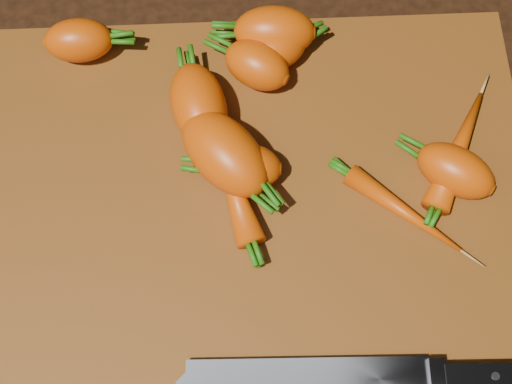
{
  "coord_description": "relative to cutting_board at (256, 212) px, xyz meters",
  "views": [
    {
      "loc": [
        -0.01,
        -0.22,
        0.61
      ],
      "look_at": [
        0.0,
        0.01,
        0.03
      ],
      "focal_mm": 50.0,
      "sensor_mm": 36.0,
      "label": 1
    }
  ],
  "objects": [
    {
      "name": "knife",
      "position": [
        0.05,
        -0.15,
        0.01
      ],
      "size": [
        0.32,
        0.04,
        0.02
      ],
      "rotation": [
        0.0,
        0.0,
        -0.03
      ],
      "color": "gray",
      "rests_on": "cutting_board"
    },
    {
      "name": "carrot_2",
      "position": [
        -0.03,
        0.04,
        0.03
      ],
      "size": [
        0.1,
        0.11,
        0.06
      ],
      "primitive_type": "ellipsoid",
      "rotation": [
        0.0,
        0.0,
        -0.89
      ],
      "color": "#C14102",
      "rests_on": "cutting_board"
    },
    {
      "name": "carrot_7",
      "position": [
        0.18,
        0.05,
        0.02
      ],
      "size": [
        0.08,
        0.12,
        0.03
      ],
      "primitive_type": "ellipsoid",
      "rotation": [
        0.0,
        0.0,
        1.09
      ],
      "color": "#C14102",
      "rests_on": "cutting_board"
    },
    {
      "name": "cutting_board",
      "position": [
        0.0,
        0.0,
        0.0
      ],
      "size": [
        0.5,
        0.4,
        0.01
      ],
      "primitive_type": "cube",
      "color": "brown",
      "rests_on": "ground"
    },
    {
      "name": "carrot_0",
      "position": [
        -0.16,
        0.17,
        0.03
      ],
      "size": [
        0.07,
        0.04,
        0.04
      ],
      "primitive_type": "ellipsoid",
      "rotation": [
        0.0,
        0.0,
        0.03
      ],
      "color": "#C14102",
      "rests_on": "cutting_board"
    },
    {
      "name": "carrot_1",
      "position": [
        -0.01,
        0.03,
        0.03
      ],
      "size": [
        0.07,
        0.05,
        0.04
      ],
      "primitive_type": "ellipsoid",
      "rotation": [
        0.0,
        0.0,
        3.06
      ],
      "color": "#C14102",
      "rests_on": "cutting_board"
    },
    {
      "name": "carrot_4",
      "position": [
        0.02,
        0.17,
        0.03
      ],
      "size": [
        0.08,
        0.05,
        0.05
      ],
      "primitive_type": "ellipsoid",
      "rotation": [
        0.0,
        0.0,
        3.07
      ],
      "color": "#C14102",
      "rests_on": "cutting_board"
    },
    {
      "name": "ground",
      "position": [
        0.0,
        0.0,
        -0.01
      ],
      "size": [
        2.0,
        2.0,
        0.01
      ],
      "primitive_type": "cube",
      "color": "black"
    },
    {
      "name": "carrot_8",
      "position": [
        0.13,
        -0.01,
        0.02
      ],
      "size": [
        0.1,
        0.09,
        0.02
      ],
      "primitive_type": "ellipsoid",
      "rotation": [
        0.0,
        0.0,
        -0.7
      ],
      "color": "#C14102",
      "rests_on": "cutting_board"
    },
    {
      "name": "carrot_5",
      "position": [
        0.03,
        0.15,
        0.03
      ],
      "size": [
        0.07,
        0.06,
        0.04
      ],
      "primitive_type": "ellipsoid",
      "rotation": [
        0.0,
        0.0,
        0.47
      ],
      "color": "#C14102",
      "rests_on": "cutting_board"
    },
    {
      "name": "carrot_10",
      "position": [
        0.01,
        0.14,
        0.03
      ],
      "size": [
        0.08,
        0.07,
        0.04
      ],
      "primitive_type": "ellipsoid",
      "rotation": [
        0.0,
        0.0,
        2.57
      ],
      "color": "#C14102",
      "rests_on": "cutting_board"
    },
    {
      "name": "carrot_6",
      "position": [
        0.18,
        0.02,
        0.03
      ],
      "size": [
        0.08,
        0.08,
        0.04
      ],
      "primitive_type": "ellipsoid",
      "rotation": [
        0.0,
        0.0,
        2.56
      ],
      "color": "#C14102",
      "rests_on": "cutting_board"
    },
    {
      "name": "carrot_9",
      "position": [
        -0.02,
        0.01,
        0.02
      ],
      "size": [
        0.05,
        0.11,
        0.03
      ],
      "primitive_type": "ellipsoid",
      "rotation": [
        0.0,
        0.0,
        1.84
      ],
      "color": "#C14102",
      "rests_on": "cutting_board"
    },
    {
      "name": "carrot_3",
      "position": [
        -0.05,
        0.09,
        0.03
      ],
      "size": [
        0.07,
        0.09,
        0.05
      ],
      "primitive_type": "ellipsoid",
      "rotation": [
        0.0,
        0.0,
        1.79
      ],
      "color": "#C14102",
      "rests_on": "cutting_board"
    }
  ]
}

